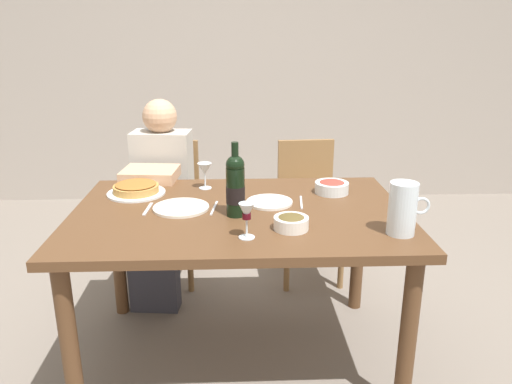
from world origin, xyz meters
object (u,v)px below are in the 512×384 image
object	(u,v)px
dining_table	(239,229)
dinner_plate_left_setting	(269,202)
salad_bowl	(332,186)
wine_glass_left_diner	(205,170)
olive_bowl	(291,222)
wine_glass_right_diner	(247,214)
wine_bottle	(235,186)
baked_tart	(136,189)
dinner_plate_right_setting	(181,208)
chair_right	(308,201)
chair_left	(169,201)
diner_left	(160,195)
water_pitcher	(402,212)

from	to	relation	value
dining_table	dinner_plate_left_setting	bearing A→B (deg)	32.15
salad_bowl	wine_glass_left_diner	size ratio (longest dim) A/B	1.25
olive_bowl	wine_glass_right_diner	bearing A→B (deg)	-156.04
olive_bowl	wine_glass_right_diner	world-z (taller)	wine_glass_right_diner
wine_bottle	olive_bowl	world-z (taller)	wine_bottle
dining_table	baked_tart	xyz separation A→B (m)	(-0.51, 0.26, 0.12)
wine_glass_left_diner	dinner_plate_right_setting	xyz separation A→B (m)	(-0.09, -0.31, -0.09)
olive_bowl	chair_right	world-z (taller)	chair_right
salad_bowl	dinner_plate_right_setting	size ratio (longest dim) A/B	0.66
chair_left	chair_right	xyz separation A→B (m)	(0.89, -0.03, 0.00)
olive_bowl	dinner_plate_right_setting	distance (m)	0.54
baked_tart	diner_left	xyz separation A→B (m)	(0.05, 0.41, -0.17)
dining_table	wine_glass_left_diner	world-z (taller)	wine_glass_left_diner
wine_bottle	salad_bowl	distance (m)	0.57
dining_table	wine_glass_right_diner	world-z (taller)	wine_glass_right_diner
baked_tart	olive_bowl	xyz separation A→B (m)	(0.72, -0.49, 0.00)
wine_glass_right_diner	dinner_plate_left_setting	world-z (taller)	wine_glass_right_diner
wine_bottle	salad_bowl	bearing A→B (deg)	31.78
water_pitcher	wine_glass_left_diner	xyz separation A→B (m)	(-0.81, 0.63, 0.00)
wine_bottle	chair_left	bearing A→B (deg)	113.79
olive_bowl	chair_left	distance (m)	1.35
wine_glass_right_diner	chair_left	bearing A→B (deg)	111.07
water_pitcher	wine_glass_left_diner	world-z (taller)	water_pitcher
water_pitcher	chair_right	distance (m)	1.25
olive_bowl	dinner_plate_left_setting	world-z (taller)	olive_bowl
wine_glass_left_diner	chair_right	xyz separation A→B (m)	(0.62, 0.55, -0.36)
baked_tart	diner_left	size ratio (longest dim) A/B	0.25
baked_tart	chair_left	size ratio (longest dim) A/B	0.33
dining_table	wine_glass_right_diner	size ratio (longest dim) A/B	10.50
salad_bowl	olive_bowl	world-z (taller)	salad_bowl
dinner_plate_right_setting	chair_left	distance (m)	0.94
dining_table	wine_glass_left_diner	size ratio (longest dim) A/B	11.21
dinner_plate_right_setting	chair_right	size ratio (longest dim) A/B	0.29
dinner_plate_right_setting	olive_bowl	bearing A→B (deg)	-28.82
baked_tart	wine_glass_left_diner	distance (m)	0.35
dining_table	salad_bowl	size ratio (longest dim) A/B	8.96
water_pitcher	baked_tart	xyz separation A→B (m)	(-1.15, 0.55, -0.07)
wine_bottle	wine_glass_right_diner	distance (m)	0.26
wine_glass_right_diner	chair_left	world-z (taller)	wine_glass_right_diner
baked_tart	chair_right	world-z (taller)	chair_right
wine_glass_right_diner	diner_left	distance (m)	1.13
wine_glass_left_diner	diner_left	bearing A→B (deg)	130.89
baked_tart	wine_glass_right_diner	distance (m)	0.79
dining_table	diner_left	world-z (taller)	diner_left
wine_glass_right_diner	water_pitcher	bearing A→B (deg)	1.45
water_pitcher	dinner_plate_right_setting	size ratio (longest dim) A/B	0.84
chair_left	diner_left	world-z (taller)	diner_left
wine_bottle	water_pitcher	size ratio (longest dim) A/B	1.54
dining_table	olive_bowl	size ratio (longest dim) A/B	10.45
wine_bottle	wine_glass_left_diner	xyz separation A→B (m)	(-0.16, 0.40, -0.04)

